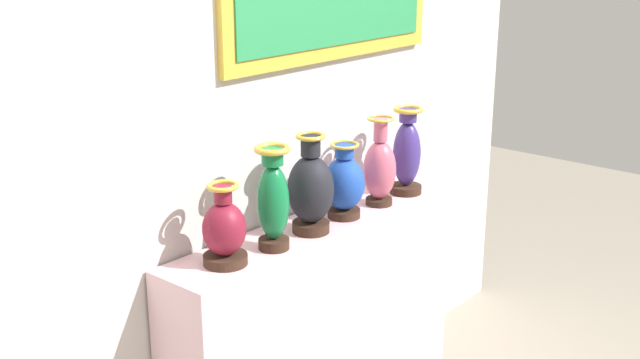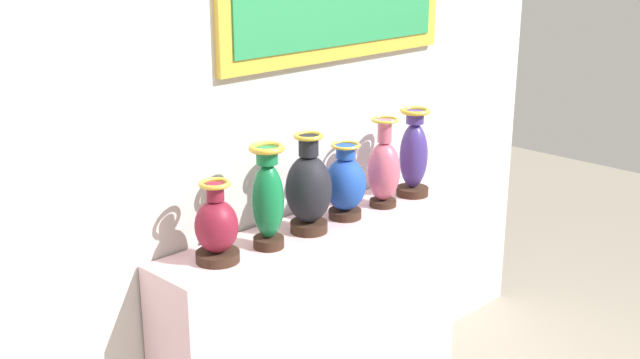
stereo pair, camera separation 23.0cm
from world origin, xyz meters
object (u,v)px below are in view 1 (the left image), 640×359
Objects in this scene: vase_rose at (380,168)px; vase_indigo at (407,154)px; vase_onyx at (311,190)px; vase_sapphire at (344,184)px; vase_burgundy at (224,231)px; vase_emerald at (273,199)px.

vase_indigo reaches higher than vase_rose.
vase_sapphire is (0.22, 0.01, -0.03)m from vase_onyx.
vase_onyx is at bearing -2.96° from vase_burgundy.
vase_burgundy is 0.76× the size of vase_indigo.
vase_sapphire is at bearing 176.14° from vase_rose.
vase_emerald is 1.03× the size of vase_rose.
vase_onyx reaches higher than vase_indigo.
vase_emerald is 0.66m from vase_rose.
vase_sapphire is 0.82× the size of vase_rose.
vase_emerald and vase_onyx have the same top height.
vase_rose is 0.98× the size of vase_indigo.
vase_indigo is at bearing -1.68° from vase_sapphire.
vase_sapphire is (0.44, 0.02, -0.05)m from vase_emerald.
vase_sapphire is at bearing 2.14° from vase_onyx.
vase_sapphire reaches higher than vase_burgundy.
vase_burgundy is 1.08m from vase_indigo.
vase_rose is at bearing -3.86° from vase_sapphire.
vase_burgundy is 0.44m from vase_onyx.
vase_onyx is 0.44m from vase_rose.
vase_onyx is at bearing 179.09° from vase_rose.
vase_onyx is 0.64m from vase_indigo.
vase_emerald is (0.22, -0.03, 0.07)m from vase_burgundy.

